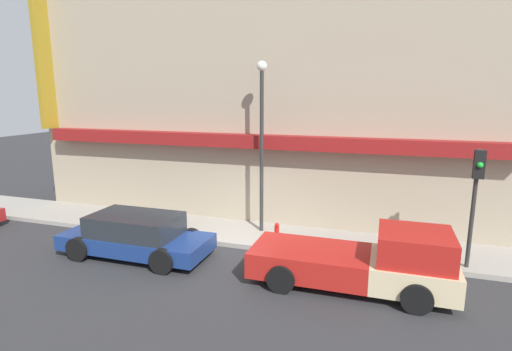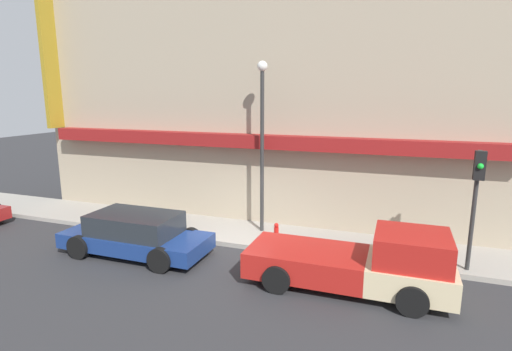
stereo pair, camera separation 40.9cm
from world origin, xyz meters
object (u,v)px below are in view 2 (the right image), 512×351
pickup_truck (361,262)px  parked_car (136,234)px  fire_hydrant (276,232)px  street_lamp (262,129)px  traffic_light (476,189)px

pickup_truck → parked_car: size_ratio=1.11×
pickup_truck → fire_hydrant: size_ratio=8.31×
street_lamp → traffic_light: street_lamp is taller
fire_hydrant → pickup_truck: bearing=-36.7°
pickup_truck → fire_hydrant: 3.81m
pickup_truck → street_lamp: (-3.87, 3.13, 3.17)m
fire_hydrant → street_lamp: size_ratio=0.11×
traffic_light → street_lamp: bearing=169.3°
fire_hydrant → street_lamp: (-0.82, 0.86, 3.45)m
pickup_truck → traffic_light: (2.83, 1.87, 1.80)m
traffic_light → fire_hydrant: bearing=176.0°
street_lamp → traffic_light: size_ratio=1.75×
parked_car → street_lamp: (3.27, 3.13, 3.24)m
parked_car → traffic_light: bearing=11.0°
parked_car → fire_hydrant: (4.09, 2.27, -0.21)m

